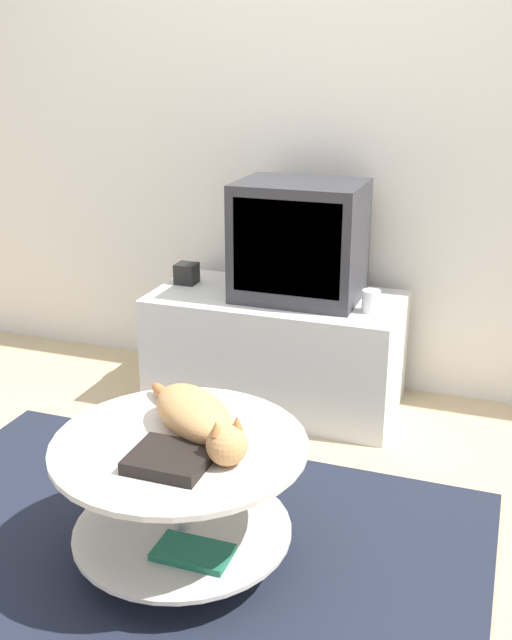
{
  "coord_description": "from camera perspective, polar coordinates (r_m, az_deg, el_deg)",
  "views": [
    {
      "loc": [
        0.94,
        -1.7,
        1.5
      ],
      "look_at": [
        0.09,
        0.69,
        0.59
      ],
      "focal_mm": 42.0,
      "sensor_mm": 36.0,
      "label": 1
    }
  ],
  "objects": [
    {
      "name": "cat",
      "position": [
        2.22,
        -4.45,
        -7.4
      ],
      "size": [
        0.47,
        0.42,
        0.14
      ],
      "rotation": [
        0.0,
        0.0,
        -0.71
      ],
      "color": "tan",
      "rests_on": "coffee_table"
    },
    {
      "name": "dvd_box",
      "position": [
        2.1,
        -6.61,
        -10.49
      ],
      "size": [
        0.22,
        0.19,
        0.04
      ],
      "color": "black",
      "rests_on": "coffee_table"
    },
    {
      "name": "tv",
      "position": [
        3.17,
        3.34,
        6.04
      ],
      "size": [
        0.52,
        0.39,
        0.5
      ],
      "color": "#333338",
      "rests_on": "tv_stand"
    },
    {
      "name": "rug",
      "position": [
        2.45,
        -7.89,
        -18.08
      ],
      "size": [
        2.0,
        1.52,
        0.02
      ],
      "color": "#1E2333",
      "rests_on": "ground_plane"
    },
    {
      "name": "ground_plane",
      "position": [
        2.45,
        -7.88,
        -18.26
      ],
      "size": [
        12.0,
        12.0,
        0.0
      ],
      "primitive_type": "plane",
      "color": "tan"
    },
    {
      "name": "coffee_table",
      "position": [
        2.29,
        -5.72,
        -12.47
      ],
      "size": [
        0.76,
        0.76,
        0.41
      ],
      "color": "#B2B2B7",
      "rests_on": "rug"
    },
    {
      "name": "speaker",
      "position": [
        3.43,
        -5.31,
        3.55
      ],
      "size": [
        0.09,
        0.09,
        0.09
      ],
      "color": "black",
      "rests_on": "tv_stand"
    },
    {
      "name": "mug",
      "position": [
        3.07,
        8.75,
        1.43
      ],
      "size": [
        0.07,
        0.07,
        0.09
      ],
      "color": "white",
      "rests_on": "tv_stand"
    },
    {
      "name": "tv_stand",
      "position": [
        3.34,
        1.51,
        -2.28
      ],
      "size": [
        1.09,
        0.54,
        0.51
      ],
      "color": "silver",
      "rests_on": "ground_plane"
    },
    {
      "name": "wall_back",
      "position": [
        3.44,
        3.79,
        16.29
      ],
      "size": [
        8.0,
        0.05,
        2.6
      ],
      "color": "silver",
      "rests_on": "ground_plane"
    }
  ]
}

